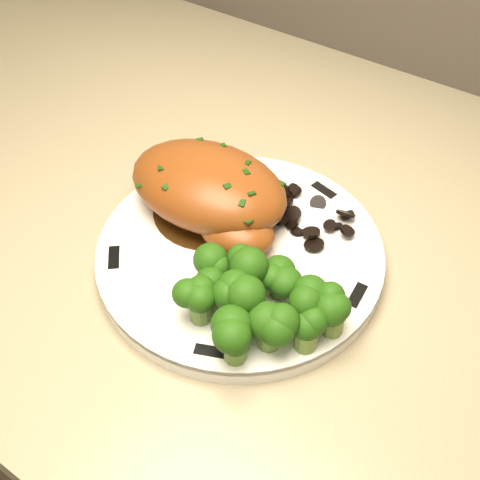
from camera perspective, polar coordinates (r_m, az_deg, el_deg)
The scene contains 10 objects.
plate at distance 0.56m, azimuth -0.00°, elevation -1.33°, with size 0.26×0.26×0.02m, color white.
rim_accent_0 at distance 0.61m, azimuth 7.95°, elevation 4.69°, with size 0.03×0.01×0.00m, color black.
rim_accent_1 at distance 0.63m, azimuth -4.38°, elevation 6.34°, with size 0.03×0.01×0.00m, color black.
rim_accent_2 at distance 0.55m, azimuth -11.87°, elevation -1.65°, with size 0.03×0.01×0.00m, color black.
rim_accent_3 at distance 0.48m, azimuth -2.74°, elevation -10.52°, with size 0.03×0.01×0.00m, color black.
rim_accent_4 at distance 0.52m, azimuth 11.03°, elevation -5.18°, with size 0.03×0.01×0.00m, color black.
gravy_pool at distance 0.58m, azimuth -2.93°, elevation 2.88°, with size 0.11×0.11×0.00m, color #3A210A.
chicken_breast at distance 0.56m, azimuth -2.75°, elevation 4.66°, with size 0.17×0.12×0.06m.
mushroom_pile at distance 0.57m, azimuth 6.49°, elevation 1.72°, with size 0.08×0.06×0.02m.
broccoli_florets at distance 0.48m, azimuth 2.08°, elevation -5.90°, with size 0.13×0.10×0.04m.
Camera 1 is at (-0.12, 1.28, 1.32)m, focal length 45.00 mm.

